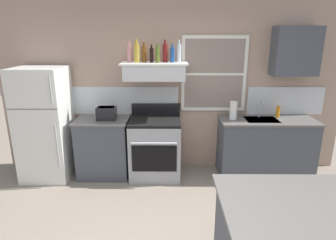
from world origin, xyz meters
TOP-DOWN VIEW (x-y plane):
  - back_wall at (0.03, 2.23)m, footprint 5.40×0.11m
  - refrigerator at (-1.90, 1.84)m, footprint 0.70×0.72m
  - counter_left_of_stove at (-1.05, 1.90)m, footprint 0.79×0.63m
  - toaster at (-0.97, 1.87)m, footprint 0.30×0.20m
  - stove_range at (-0.25, 1.86)m, footprint 0.76×0.69m
  - range_hood_shelf at (-0.25, 1.96)m, footprint 0.96×0.52m
  - bottle_rose_pink at (-0.61, 1.98)m, footprint 0.07×0.07m
  - bottle_champagne_gold_foil at (-0.50, 1.95)m, footprint 0.08×0.08m
  - bottle_amber_wine at (-0.40, 2.00)m, footprint 0.07×0.07m
  - bottle_balsamic_dark at (-0.29, 1.97)m, footprint 0.06×0.06m
  - bottle_olive_oil_square at (-0.20, 1.91)m, footprint 0.06×0.06m
  - bottle_red_label_wine at (-0.10, 2.02)m, footprint 0.07×0.07m
  - bottle_blue_liqueur at (0.01, 1.97)m, footprint 0.07×0.07m
  - bottle_clear_tall at (0.10, 2.01)m, footprint 0.06×0.06m
  - counter_right_with_sink at (1.45, 1.90)m, footprint 1.43×0.63m
  - sink_faucet at (1.35, 2.00)m, footprint 0.03×0.17m
  - paper_towel_roll at (0.92, 1.90)m, footprint 0.11×0.11m
  - dish_soap_bottle at (1.63, 2.00)m, footprint 0.06×0.06m
  - upper_cabinet_right at (1.80, 2.04)m, footprint 0.64×0.32m

SIDE VIEW (x-z plane):
  - counter_left_of_stove at x=-1.05m, z-range 0.00..0.91m
  - counter_right_with_sink at x=1.45m, z-range 0.00..0.91m
  - stove_range at x=-0.25m, z-range -0.08..1.01m
  - refrigerator at x=-1.90m, z-range 0.00..1.69m
  - dish_soap_bottle at x=1.63m, z-range 0.91..1.09m
  - toaster at x=-0.97m, z-range 0.91..1.10m
  - paper_towel_roll at x=0.92m, z-range 0.91..1.18m
  - sink_faucet at x=1.35m, z-range 0.94..1.22m
  - back_wall at x=0.03m, z-range 0.00..2.70m
  - range_hood_shelf at x=-0.25m, z-range 1.50..1.75m
  - bottle_balsamic_dark at x=-0.29m, z-range 1.73..1.98m
  - bottle_blue_liqueur at x=0.01m, z-range 1.72..1.98m
  - bottle_olive_oil_square at x=-0.20m, z-range 1.72..2.00m
  - bottle_amber_wine at x=-0.40m, z-range 1.72..2.00m
  - bottle_rose_pink at x=-0.61m, z-range 1.72..2.02m
  - bottle_clear_tall at x=0.10m, z-range 1.72..2.03m
  - bottle_red_label_wine at x=-0.10m, z-range 1.72..2.04m
  - bottle_champagne_gold_foil at x=-0.50m, z-range 1.72..2.05m
  - upper_cabinet_right at x=1.80m, z-range 1.55..2.25m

